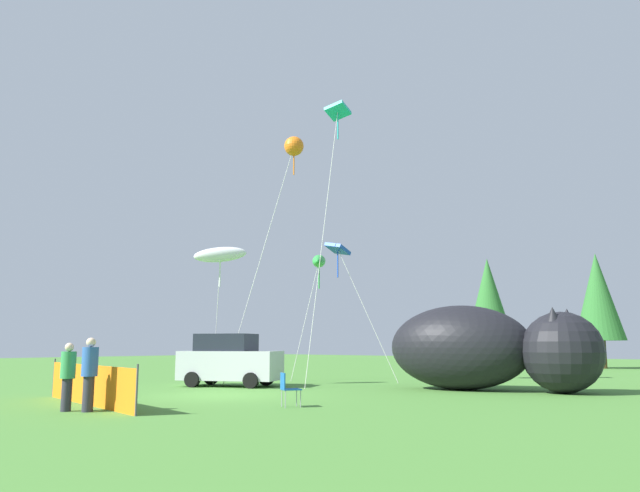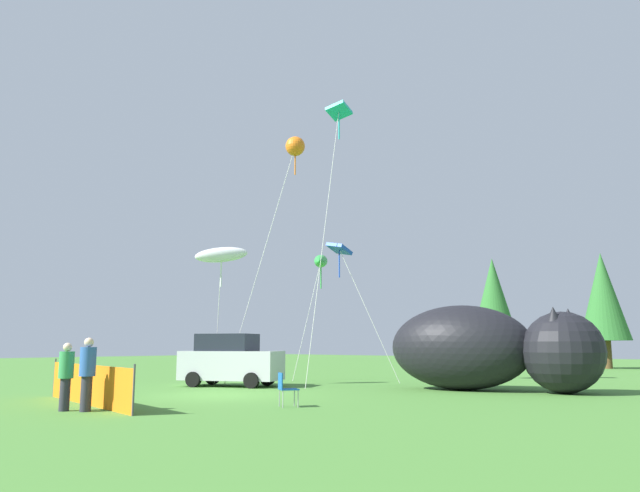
% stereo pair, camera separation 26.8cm
% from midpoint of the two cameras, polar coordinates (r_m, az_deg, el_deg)
% --- Properties ---
extents(ground_plane, '(120.00, 120.00, 0.00)m').
position_cam_midpoint_polar(ground_plane, '(20.85, -9.36, -13.34)').
color(ground_plane, '#477F33').
extents(parked_car, '(4.23, 3.20, 2.03)m').
position_cam_midpoint_polar(parked_car, '(25.13, -8.58, -10.32)').
color(parked_car, '#B7BCC1').
rests_on(parked_car, ground).
extents(folding_chair, '(0.66, 0.66, 0.89)m').
position_cam_midpoint_polar(folding_chair, '(16.83, -3.45, -12.70)').
color(folding_chair, '#1959A5').
rests_on(folding_chair, ground).
extents(inflatable_cat, '(7.60, 4.23, 3.03)m').
position_cam_midpoint_polar(inflatable_cat, '(23.20, 14.63, -9.25)').
color(inflatable_cat, black).
rests_on(inflatable_cat, ground).
extents(safety_fence, '(6.61, 1.35, 1.18)m').
position_cam_midpoint_polar(safety_fence, '(18.53, -20.77, -11.79)').
color(safety_fence, orange).
rests_on(safety_fence, ground).
extents(spectator_in_yellow_shirt, '(0.36, 0.36, 1.67)m').
position_cam_midpoint_polar(spectator_in_yellow_shirt, '(16.99, -22.49, -10.74)').
color(spectator_in_yellow_shirt, '#2D2D38').
rests_on(spectator_in_yellow_shirt, ground).
extents(spectator_in_green_shirt, '(0.39, 0.39, 1.79)m').
position_cam_midpoint_polar(spectator_in_green_shirt, '(16.67, -20.77, -10.65)').
color(spectator_in_green_shirt, '#2D2D38').
rests_on(spectator_in_green_shirt, ground).
extents(kite_blue_box, '(3.01, 1.40, 6.17)m').
position_cam_midpoint_polar(kite_blue_box, '(27.99, 1.42, -0.46)').
color(kite_blue_box, silver).
rests_on(kite_blue_box, ground).
extents(kite_teal_diamond, '(1.18, 3.39, 12.08)m').
position_cam_midpoint_polar(kite_teal_diamond, '(27.88, 1.29, 11.69)').
color(kite_teal_diamond, silver).
rests_on(kite_teal_diamond, ground).
extents(kite_white_ghost, '(1.80, 2.10, 5.67)m').
position_cam_midpoint_polar(kite_white_ghost, '(25.51, -9.39, -0.81)').
color(kite_white_ghost, silver).
rests_on(kite_white_ghost, ground).
extents(kite_orange_flower, '(1.91, 2.95, 10.70)m').
position_cam_midpoint_polar(kite_orange_flower, '(27.83, -2.70, 9.00)').
color(kite_orange_flower, silver).
rests_on(kite_orange_flower, ground).
extents(kite_green_fish, '(2.25, 2.83, 6.08)m').
position_cam_midpoint_polar(kite_green_fish, '(29.46, -0.35, -1.41)').
color(kite_green_fish, silver).
rests_on(kite_green_fish, ground).
extents(horizon_tree_east, '(2.66, 2.66, 6.34)m').
position_cam_midpoint_polar(horizon_tree_east, '(58.33, 15.78, -6.39)').
color(horizon_tree_east, brown).
rests_on(horizon_tree_east, ground).
extents(horizon_tree_west, '(3.29, 3.29, 7.84)m').
position_cam_midpoint_polar(horizon_tree_west, '(46.79, 23.91, -4.28)').
color(horizon_tree_west, brown).
rests_on(horizon_tree_west, ground).
extents(horizon_tree_northeast, '(3.68, 3.68, 8.79)m').
position_cam_midpoint_polar(horizon_tree_northeast, '(54.27, 15.01, -4.66)').
color(horizon_tree_northeast, brown).
rests_on(horizon_tree_northeast, ground).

